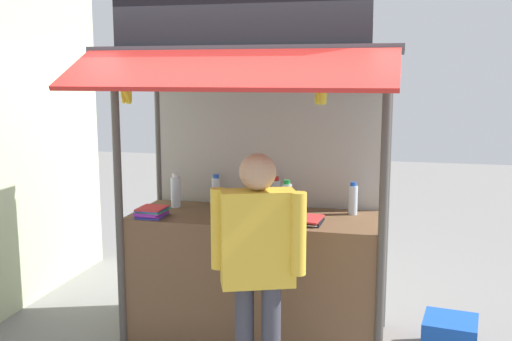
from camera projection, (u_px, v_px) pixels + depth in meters
name	position (u px, v px, depth m)	size (l,w,h in m)	color
ground_plane	(256.00, 335.00, 4.72)	(20.00, 20.00, 0.00)	slate
stall_counter	(256.00, 276.00, 4.64)	(1.92, 0.73, 0.98)	brown
stall_structure	(258.00, 139.00, 4.53)	(2.12, 1.52, 2.59)	#4C4742
water_bottle_left	(263.00, 198.00, 4.63)	(0.07, 0.07, 0.25)	silver
water_bottle_right	(216.00, 191.00, 4.90)	(0.07, 0.07, 0.26)	silver
water_bottle_rear_center	(353.00, 199.00, 4.58)	(0.07, 0.07, 0.25)	silver
water_bottle_back_right	(276.00, 193.00, 4.79)	(0.07, 0.07, 0.26)	silver
water_bottle_mid_left	(287.00, 198.00, 4.59)	(0.08, 0.08, 0.27)	silver
water_bottle_mid_right	(176.00, 191.00, 4.83)	(0.08, 0.08, 0.28)	silver
magazine_stack_front_right	(310.00, 220.00, 4.33)	(0.19, 0.29, 0.04)	black
magazine_stack_front_left	(152.00, 212.00, 4.52)	(0.23, 0.25, 0.07)	blue
banana_bunch_inner_left	(321.00, 94.00, 3.84)	(0.10, 0.10, 0.25)	#332D23
banana_bunch_rightmost	(127.00, 94.00, 4.15)	(0.10, 0.11, 0.26)	#332D23
vendor_person	(258.00, 254.00, 3.66)	(0.60, 0.34, 1.58)	#383842
plastic_crate	(450.00, 336.00, 4.40)	(0.38, 0.38, 0.27)	#194CB2
neighbour_wall	(21.00, 144.00, 5.30)	(0.20, 2.40, 2.87)	beige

